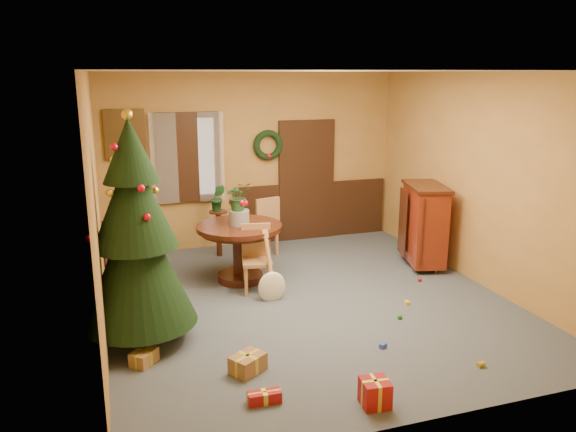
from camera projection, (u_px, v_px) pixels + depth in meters
name	position (u px, v px, depth m)	size (l,w,h in m)	color
room_envelope	(265.00, 179.00, 9.57)	(5.50, 5.50, 5.50)	#374250
dining_table	(240.00, 242.00, 7.88)	(1.20, 1.20, 0.82)	black
urn	(239.00, 217.00, 7.79)	(0.29, 0.29, 0.21)	slate
centerpiece_plant	(239.00, 196.00, 7.72)	(0.36, 0.31, 0.40)	#1E4C23
chair_near	(257.00, 255.00, 7.57)	(0.46, 0.46, 0.91)	#9E763F
chair_far	(264.00, 224.00, 9.01)	(0.52, 0.52, 0.97)	#9E763F
guitar	(272.00, 268.00, 7.22)	(0.37, 0.17, 0.87)	beige
plant_stand	(219.00, 228.00, 9.00)	(0.29, 0.29, 0.74)	black
stand_plant	(218.00, 198.00, 8.87)	(0.24, 0.19, 0.43)	#19471E
christmas_tree	(136.00, 236.00, 5.94)	(1.23, 1.23, 2.53)	#382111
writing_desk	(129.00, 235.00, 8.01)	(1.05, 0.75, 0.84)	black
sideboard	(424.00, 223.00, 8.48)	(0.76, 1.09, 1.26)	#521E09
gift_a	(248.00, 363.00, 5.56)	(0.41, 0.38, 0.18)	brown
gift_b	(375.00, 393.00, 4.98)	(0.27, 0.27, 0.25)	maroon
gift_c	(144.00, 357.00, 5.71)	(0.32, 0.32, 0.15)	brown
gift_d	(264.00, 397.00, 5.04)	(0.31, 0.14, 0.11)	maroon
toy_a	(383.00, 346.00, 6.05)	(0.08, 0.05, 0.05)	#2844AE
toy_b	(400.00, 317.00, 6.76)	(0.06, 0.06, 0.06)	#228029
toy_c	(407.00, 303.00, 7.17)	(0.08, 0.05, 0.05)	yellow
toy_d	(419.00, 279.00, 7.97)	(0.06, 0.06, 0.06)	red
toy_e	(481.00, 364.00, 5.66)	(0.08, 0.05, 0.05)	gold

